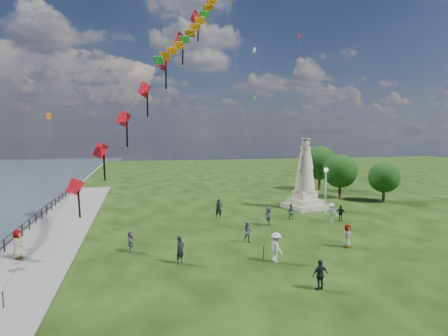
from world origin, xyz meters
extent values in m
cube|color=slate|center=(-16.50, 10.00, -0.20)|extent=(0.30, 160.00, 0.60)
cube|color=slate|center=(-14.00, 8.00, 0.05)|extent=(5.00, 60.00, 0.10)
cylinder|color=black|center=(-16.30, 8.00, 0.50)|extent=(0.11, 0.11, 1.00)
cylinder|color=black|center=(-16.30, 10.00, 0.50)|extent=(0.11, 0.11, 1.00)
cylinder|color=black|center=(-16.30, 12.00, 0.50)|extent=(0.11, 0.11, 1.00)
cylinder|color=black|center=(-16.30, 14.00, 0.50)|extent=(0.11, 0.11, 1.00)
cylinder|color=black|center=(-16.30, 16.00, 0.50)|extent=(0.11, 0.11, 1.00)
cylinder|color=black|center=(-16.30, 18.00, 0.50)|extent=(0.11, 0.11, 1.00)
cylinder|color=black|center=(-16.30, 20.00, 0.50)|extent=(0.11, 0.11, 1.00)
cylinder|color=black|center=(-16.30, 22.00, 0.50)|extent=(0.11, 0.11, 1.00)
cylinder|color=black|center=(-16.30, 24.00, 0.50)|extent=(0.11, 0.11, 1.00)
cylinder|color=black|center=(-16.30, 26.00, 0.50)|extent=(0.11, 0.11, 1.00)
cylinder|color=black|center=(-16.30, 28.00, 0.50)|extent=(0.11, 0.11, 1.00)
cylinder|color=black|center=(-16.30, 30.00, 0.50)|extent=(0.11, 0.11, 1.00)
cylinder|color=black|center=(-16.30, 32.00, 0.50)|extent=(0.11, 0.11, 1.00)
cylinder|color=black|center=(-16.30, 34.00, 0.50)|extent=(0.11, 0.11, 1.00)
cylinder|color=black|center=(-16.30, 36.00, 0.50)|extent=(0.11, 0.11, 1.00)
cube|color=black|center=(-16.30, 10.00, 0.98)|extent=(0.06, 52.00, 0.06)
cube|color=black|center=(-16.30, 10.00, 0.55)|extent=(0.06, 52.00, 0.06)
cube|color=#C8B497|center=(10.03, 17.41, 0.26)|extent=(4.51, 4.51, 0.53)
cube|color=#C8B497|center=(10.03, 17.41, 0.79)|extent=(3.43, 3.43, 0.53)
cube|color=#C8B497|center=(10.03, 17.41, 1.50)|extent=(2.36, 2.36, 0.88)
cylinder|color=#C8B497|center=(10.03, 17.41, 6.52)|extent=(1.29, 1.29, 0.35)
sphere|color=#C8B497|center=(10.03, 17.41, 7.07)|extent=(0.81, 0.81, 0.81)
cylinder|color=#C8B497|center=(10.03, 17.41, 7.49)|extent=(0.97, 0.97, 0.09)
cylinder|color=silver|center=(10.95, 14.55, 2.15)|extent=(0.13, 0.13, 4.31)
sphere|color=white|center=(10.95, 14.55, 4.44)|extent=(0.43, 0.43, 0.43)
cylinder|color=#382314|center=(17.08, 22.42, 1.04)|extent=(0.36, 0.36, 2.09)
sphere|color=#18360E|center=(17.08, 22.42, 3.39)|extent=(4.18, 4.18, 4.18)
cylinder|color=#382314|center=(20.87, 19.02, 0.90)|extent=(0.36, 0.36, 1.79)
sphere|color=#18360E|center=(20.87, 19.02, 2.92)|extent=(3.59, 3.59, 3.59)
cylinder|color=#382314|center=(17.71, 29.07, 1.18)|extent=(0.36, 0.36, 2.37)
sphere|color=#18360E|center=(17.71, 29.07, 3.85)|extent=(4.73, 4.73, 4.73)
imported|color=black|center=(-4.86, 3.37, 0.88)|extent=(0.76, 0.73, 1.75)
imported|color=#595960|center=(0.53, 6.73, 0.79)|extent=(0.89, 0.72, 1.58)
imported|color=silver|center=(1.10, 2.33, 0.94)|extent=(0.90, 1.33, 1.89)
imported|color=black|center=(1.84, -2.16, 0.81)|extent=(1.02, 0.66, 1.61)
imported|color=#595960|center=(7.11, 4.03, 0.83)|extent=(0.94, 0.78, 1.67)
imported|color=#595960|center=(-7.92, 6.42, 0.74)|extent=(0.67, 1.40, 1.48)
imported|color=black|center=(0.11, 15.20, 0.90)|extent=(0.74, 0.58, 1.80)
imported|color=#595960|center=(6.57, 13.00, 0.75)|extent=(0.85, 0.75, 1.50)
imported|color=silver|center=(9.84, 11.28, 0.88)|extent=(1.24, 1.18, 1.75)
imported|color=black|center=(10.86, 11.44, 0.73)|extent=(0.87, 0.95, 1.47)
imported|color=#595960|center=(-15.00, 6.35, 0.94)|extent=(0.69, 0.99, 1.87)
imported|color=#595960|center=(3.75, 11.26, 0.86)|extent=(1.05, 1.71, 1.72)
cylinder|color=black|center=(-13.50, -1.00, 0.45)|extent=(0.06, 0.06, 0.90)
cube|color=red|center=(-10.59, 1.52, 5.31)|extent=(0.87, 0.64, 1.03)
cube|color=black|center=(-10.41, 1.42, 4.36)|extent=(0.10, 0.28, 1.48)
cube|color=red|center=(-9.34, 2.60, 7.15)|extent=(0.87, 0.64, 1.03)
cube|color=black|center=(-9.16, 2.50, 6.20)|extent=(0.10, 0.28, 1.48)
cube|color=red|center=(-8.09, 3.68, 9.00)|extent=(0.87, 0.64, 1.03)
cube|color=black|center=(-7.91, 3.58, 8.05)|extent=(0.10, 0.28, 1.48)
cube|color=red|center=(-6.85, 4.76, 10.85)|extent=(0.87, 0.64, 1.03)
cube|color=black|center=(-6.67, 4.66, 9.90)|extent=(0.10, 0.28, 1.48)
cube|color=red|center=(-5.60, 5.84, 12.69)|extent=(0.87, 0.64, 1.03)
cube|color=black|center=(-5.42, 5.74, 11.74)|extent=(0.10, 0.28, 1.48)
cube|color=red|center=(-4.35, 6.92, 14.54)|extent=(0.87, 0.64, 1.03)
cube|color=black|center=(-4.17, 6.82, 13.59)|extent=(0.10, 0.28, 1.48)
cube|color=red|center=(-3.10, 8.00, 16.39)|extent=(0.87, 0.64, 1.03)
cube|color=black|center=(-2.92, 7.90, 15.44)|extent=(0.10, 0.28, 1.48)
cylinder|color=black|center=(0.50, 3.00, 0.45)|extent=(0.06, 0.06, 0.90)
cube|color=orange|center=(-2.70, 4.00, 16.23)|extent=(0.71, 0.66, 0.19)
cube|color=orange|center=(-3.00, 3.54, 15.68)|extent=(0.70, 0.67, 0.20)
cube|color=green|center=(-3.32, 3.08, 15.14)|extent=(0.70, 0.68, 0.22)
cube|color=orange|center=(-3.65, 2.61, 14.61)|extent=(0.69, 0.69, 0.23)
cube|color=orange|center=(-4.00, 2.15, 14.11)|extent=(0.68, 0.69, 0.24)
cube|color=orange|center=(-4.35, 1.70, 13.62)|extent=(0.67, 0.69, 0.26)
cube|color=green|center=(-4.72, 1.24, 13.17)|extent=(0.66, 0.69, 0.27)
cube|color=orange|center=(-5.09, 0.79, 12.75)|extent=(0.65, 0.68, 0.28)
cube|color=orange|center=(-5.46, 0.34, 12.36)|extent=(0.63, 0.68, 0.29)
cube|color=orange|center=(-5.83, -0.10, 12.00)|extent=(0.61, 0.67, 0.30)
cube|color=green|center=(-6.20, -0.54, 11.69)|extent=(0.60, 0.66, 0.31)
cube|color=silver|center=(5.61, 21.74, 17.38)|extent=(0.51, 0.39, 0.57)
cylinder|color=#595959|center=(6.11, 19.24, 8.72)|extent=(1.02, 5.02, 17.34)
cube|color=red|center=(12.27, 24.75, 20.04)|extent=(0.51, 0.39, 0.57)
cylinder|color=#595959|center=(12.77, 22.25, 10.05)|extent=(1.02, 5.02, 20.00)
cylinder|color=#595959|center=(-2.03, 26.54, 13.17)|extent=(1.02, 5.02, 26.25)
cube|color=green|center=(8.77, 31.61, 13.00)|extent=(0.51, 0.39, 0.57)
cylinder|color=#595959|center=(9.27, 29.11, 6.52)|extent=(1.02, 5.02, 12.95)
cube|color=orange|center=(-15.20, 17.59, 9.67)|extent=(0.51, 0.39, 0.57)
cylinder|color=#595959|center=(-14.70, 15.09, 4.86)|extent=(1.02, 5.01, 9.63)
cube|color=#202FCB|center=(3.16, 25.69, 23.07)|extent=(0.51, 0.39, 0.57)
cylinder|color=#595959|center=(3.66, 23.19, 11.56)|extent=(1.02, 5.02, 23.03)
camera|label=1|loc=(-7.21, -19.42, 8.20)|focal=30.00mm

